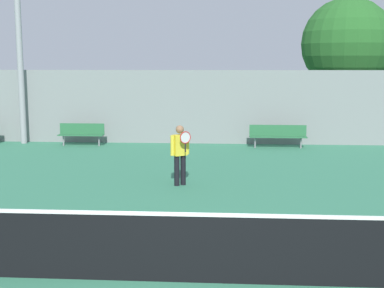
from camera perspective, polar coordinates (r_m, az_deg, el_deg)
name	(u,v)px	position (r m, az deg, el deg)	size (l,w,h in m)	color
ground_plane	(173,282)	(8.04, -2.03, -14.47)	(100.00, 100.00, 0.00)	#337556
tennis_net	(173,247)	(7.85, -2.05, -10.91)	(12.21, 0.09, 1.04)	black
tennis_player	(180,152)	(13.72, -1.28, -0.84)	(0.53, 0.51, 1.56)	black
bench_courtside_near	(82,132)	(20.73, -11.70, 1.24)	(1.71, 0.40, 0.84)	#28663D
bench_courtside_far	(278,134)	(20.05, 9.15, 1.07)	(2.10, 0.40, 0.84)	#28663D
back_fence	(208,107)	(20.74, 1.77, 3.95)	(30.79, 0.06, 2.85)	gray
tree_green_tall	(347,45)	(25.70, 16.24, 10.15)	(4.18, 4.18, 6.05)	brown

